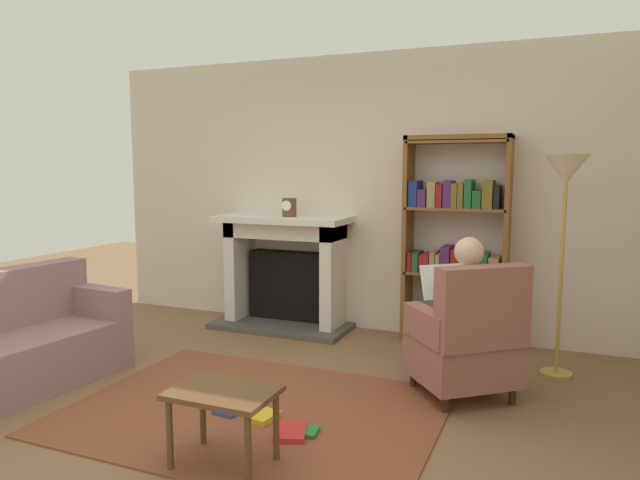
{
  "coord_description": "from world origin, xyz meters",
  "views": [
    {
      "loc": [
        1.81,
        -2.91,
        1.61
      ],
      "look_at": [
        0.1,
        1.2,
        1.05
      ],
      "focal_mm": 32.49,
      "sensor_mm": 36.0,
      "label": 1
    }
  ],
  "objects": [
    {
      "name": "sofa_floral",
      "position": [
        -1.83,
        -0.09,
        0.32
      ],
      "size": [
        0.89,
        1.76,
        0.85
      ],
      "rotation": [
        0.0,
        0.0,
        1.47
      ],
      "color": "gray",
      "rests_on": "ground"
    },
    {
      "name": "scattered_books",
      "position": [
        0.2,
        0.15,
        0.03
      ],
      "size": [
        0.76,
        0.42,
        0.04
      ],
      "color": "red",
      "rests_on": "area_rug"
    },
    {
      "name": "armchair_reading",
      "position": [
        1.26,
        1.06,
        0.42
      ],
      "size": [
        0.89,
        0.88,
        0.97
      ],
      "rotation": [
        0.0,
        0.0,
        3.83
      ],
      "color": "#331E14",
      "rests_on": "ground"
    },
    {
      "name": "bookshelf",
      "position": [
        0.95,
        2.33,
        0.91
      ],
      "size": [
        0.92,
        0.32,
        1.89
      ],
      "color": "brown",
      "rests_on": "ground"
    },
    {
      "name": "fireplace",
      "position": [
        -0.73,
        2.3,
        0.6
      ],
      "size": [
        1.37,
        0.64,
        1.13
      ],
      "color": "#4C4742",
      "rests_on": "ground"
    },
    {
      "name": "floor_lamp",
      "position": [
        1.84,
        1.8,
        1.45
      ],
      "size": [
        0.32,
        0.32,
        1.71
      ],
      "color": "#B7933F",
      "rests_on": "ground"
    },
    {
      "name": "ground",
      "position": [
        0.0,
        0.0,
        0.0
      ],
      "size": [
        14.0,
        14.0,
        0.0
      ],
      "primitive_type": "plane",
      "color": "brown"
    },
    {
      "name": "seated_reader",
      "position": [
        1.19,
        1.15,
        0.62
      ],
      "size": [
        0.57,
        0.59,
        1.14
      ],
      "rotation": [
        0.0,
        0.0,
        3.83
      ],
      "color": "silver",
      "rests_on": "ground"
    },
    {
      "name": "area_rug",
      "position": [
        0.0,
        0.3,
        0.01
      ],
      "size": [
        2.4,
        1.8,
        0.01
      ],
      "primitive_type": "cube",
      "color": "brown",
      "rests_on": "ground"
    },
    {
      "name": "back_wall",
      "position": [
        0.0,
        2.55,
        1.35
      ],
      "size": [
        5.6,
        0.1,
        2.7
      ],
      "primitive_type": "cube",
      "color": "beige",
      "rests_on": "ground"
    },
    {
      "name": "mantel_clock",
      "position": [
        -0.64,
        2.2,
        1.22
      ],
      "size": [
        0.14,
        0.14,
        0.18
      ],
      "color": "brown",
      "rests_on": "fireplace"
    },
    {
      "name": "side_table",
      "position": [
        0.19,
        -0.37,
        0.36
      ],
      "size": [
        0.56,
        0.39,
        0.43
      ],
      "color": "brown",
      "rests_on": "ground"
    }
  ]
}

